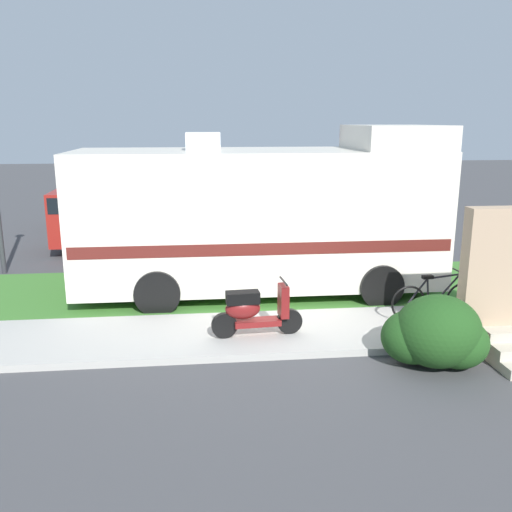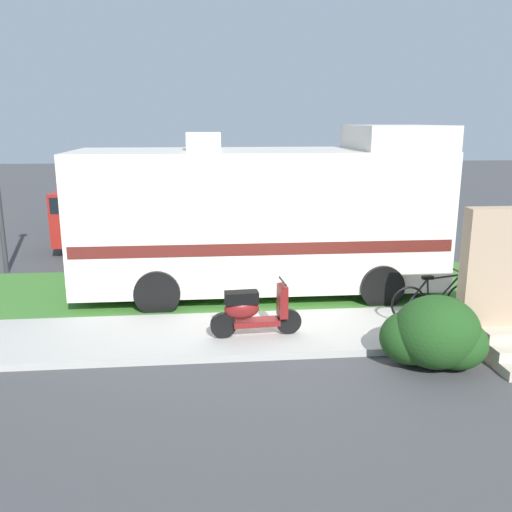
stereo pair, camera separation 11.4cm
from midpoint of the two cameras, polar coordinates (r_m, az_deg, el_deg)
name	(u,v)px [view 1 (the left image)]	position (r m, az deg, el deg)	size (l,w,h in m)	color
ground_plane	(270,313)	(10.93, 1.14, -5.95)	(80.00, 80.00, 0.00)	#424244
sidewalk	(279,333)	(9.80, 2.04, -7.99)	(24.00, 2.00, 0.12)	#ADAAA3
grass_strip	(261,289)	(12.33, 0.25, -3.42)	(24.00, 3.40, 0.08)	#3D752D
motorhome_rv	(263,216)	(11.81, 0.49, 4.20)	(7.69, 2.78, 3.62)	silver
scooter	(254,310)	(9.36, -0.58, -5.66)	(1.58, 0.50, 0.97)	black
bicycle	(436,299)	(10.70, 17.87, -4.29)	(1.75, 0.52, 0.89)	black
pickup_truck_near	(135,218)	(16.39, -12.62, 3.89)	(5.77, 2.07, 1.77)	maroon
pickup_truck_far	(145,199)	(20.14, -11.61, 5.86)	(5.80, 2.15, 1.85)	maroon
bush_by_porch	(436,335)	(8.89, 17.82, -7.79)	(1.59, 1.19, 1.12)	#1E4719
bottle_green	(444,310)	(10.98, 18.64, -5.35)	(0.06, 0.06, 0.26)	navy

